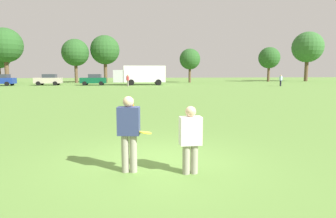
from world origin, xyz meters
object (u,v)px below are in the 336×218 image
object	(u,v)px
box_truck	(141,74)
player_thrower	(129,130)
bystander_sideline_watcher	(281,80)
bystander_far_jogger	(128,80)
frisbee	(145,133)
traffic_cone	(133,107)
parked_car_near_left	(1,80)
parked_car_center	(94,80)
player_defender	(190,137)
parked_car_mid_left	(49,80)

from	to	relation	value
box_truck	player_thrower	bearing A→B (deg)	-92.81
bystander_sideline_watcher	bystander_far_jogger	bearing A→B (deg)	172.83
box_truck	bystander_far_jogger	xyz separation A→B (m)	(-2.15, -3.95, -0.76)
box_truck	bystander_sideline_watcher	size ratio (longest dim) A/B	4.92
player_thrower	bystander_far_jogger	size ratio (longest dim) A/B	0.96
player_thrower	frisbee	size ratio (longest dim) A/B	6.11
traffic_cone	parked_car_near_left	xyz separation A→B (m)	(-20.21, 32.55, 0.69)
box_truck	parked_car_center	bearing A→B (deg)	177.76
player_thrower	box_truck	world-z (taller)	box_truck
player_thrower	parked_car_near_left	distance (m)	46.65
player_defender	bystander_far_jogger	world-z (taller)	bystander_far_jogger
player_thrower	box_truck	xyz separation A→B (m)	(2.05, 41.69, 0.81)
parked_car_center	bystander_far_jogger	distance (m)	6.97
player_defender	box_truck	distance (m)	41.99
box_truck	parked_car_near_left	bearing A→B (deg)	178.77
frisbee	parked_car_center	size ratio (longest dim) A/B	0.06
player_defender	traffic_cone	bearing A→B (deg)	96.08
player_thrower	parked_car_mid_left	world-z (taller)	parked_car_mid_left
box_truck	frisbee	bearing A→B (deg)	-92.32
traffic_cone	bystander_far_jogger	size ratio (longest dim) A/B	0.27
parked_car_mid_left	traffic_cone	bearing A→B (deg)	-68.35
frisbee	bystander_sideline_watcher	xyz separation A→B (m)	(22.78, 34.92, 0.08)
parked_car_mid_left	bystander_sideline_watcher	size ratio (longest dim) A/B	2.43
traffic_cone	bystander_far_jogger	xyz separation A→B (m)	(-0.35, 28.12, 0.76)
player_defender	frisbee	world-z (taller)	player_defender
bystander_far_jogger	frisbee	bearing A→B (deg)	-89.32
traffic_cone	bystander_sideline_watcher	bearing A→B (deg)	47.75
parked_car_near_left	box_truck	world-z (taller)	box_truck
player_thrower	bystander_far_jogger	world-z (taller)	bystander_far_jogger
player_thrower	frisbee	bearing A→B (deg)	-16.46
parked_car_center	player_defender	bearing A→B (deg)	-80.70
player_thrower	bystander_sideline_watcher	bearing A→B (deg)	56.40
traffic_cone	parked_car_center	size ratio (longest dim) A/B	0.11
frisbee	player_defender	bearing A→B (deg)	-10.59
parked_car_center	bystander_far_jogger	size ratio (longest dim) A/B	2.41
parked_car_center	frisbee	bearing A→B (deg)	-81.92
traffic_cone	bystander_sideline_watcher	size ratio (longest dim) A/B	0.28
player_defender	bystander_sideline_watcher	distance (m)	41.33
parked_car_mid_left	box_truck	world-z (taller)	box_truck
player_thrower	traffic_cone	size ratio (longest dim) A/B	3.48
frisbee	parked_car_mid_left	world-z (taller)	parked_car_mid_left
parked_car_center	bystander_sideline_watcher	xyz separation A→B (m)	(28.76, -7.17, 0.05)
parked_car_near_left	parked_car_mid_left	world-z (taller)	same
player_thrower	parked_car_mid_left	xyz separation A→B (m)	(-12.98, 42.92, -0.02)
frisbee	box_truck	size ratio (longest dim) A/B	0.03
parked_car_center	box_truck	distance (m)	7.72
parked_car_near_left	bystander_far_jogger	xyz separation A→B (m)	(19.87, -4.43, 0.06)
box_truck	bystander_sideline_watcher	distance (m)	22.19
player_thrower	bystander_far_jogger	bearing A→B (deg)	90.15
player_thrower	bystander_sideline_watcher	size ratio (longest dim) A/B	0.96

